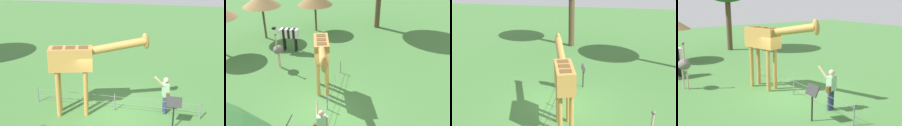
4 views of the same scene
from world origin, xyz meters
TOP-DOWN VIEW (x-y plane):
  - ground_plane at (0.00, 0.00)m, footprint 60.00×60.00m
  - giraffe at (-1.29, -0.46)m, footprint 3.96×1.56m
  - visitor at (2.08, 0.31)m, footprint 0.65×0.57m
  - ostrich at (-3.45, -3.69)m, footprint 0.70×0.56m
  - info_sign at (2.45, -0.89)m, footprint 0.56×0.21m
  - wire_fence at (0.00, 0.06)m, footprint 7.05×0.05m

SIDE VIEW (x-z plane):
  - ground_plane at x=0.00m, z-range 0.00..0.00m
  - wire_fence at x=0.00m, z-range 0.03..0.78m
  - visitor at x=2.08m, z-range 0.05..1.75m
  - info_sign at x=2.45m, z-range 0.29..1.61m
  - ostrich at x=-3.45m, z-range 0.05..2.30m
  - giraffe at x=-1.29m, z-range 0.56..3.98m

